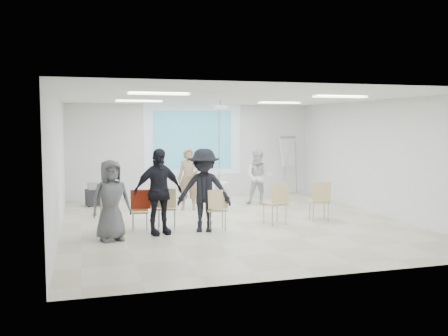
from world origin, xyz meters
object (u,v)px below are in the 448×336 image
object	(u,v)px
pedestal_table	(217,193)
chair_center	(217,206)
av_cart	(94,195)
laptop	(167,206)
chair_left_mid	(140,209)
audience_outer	(111,195)
flipchart_easel	(288,152)
chair_right_inner	(277,200)
chair_left_inner	(166,205)
chair_far_left	(111,212)
player_right	(259,174)
audience_left	(158,185)
audience_mid	(204,185)
chair_right_far	(320,198)
player_left	(189,175)

from	to	relation	value
pedestal_table	chair_center	size ratio (longest dim) A/B	0.83
av_cart	laptop	bearing A→B (deg)	-78.51
chair_left_mid	laptop	xyz separation A→B (m)	(0.61, -0.00, 0.03)
audience_outer	flipchart_easel	xyz separation A→B (m)	(6.14, 5.21, 0.51)
chair_right_inner	pedestal_table	bearing A→B (deg)	93.75
flipchart_easel	av_cart	bearing A→B (deg)	163.65
chair_left_inner	laptop	size ratio (longest dim) A/B	2.73
chair_left_mid	audience_outer	xyz separation A→B (m)	(-0.67, -0.85, 0.45)
pedestal_table	chair_far_left	size ratio (longest dim) A/B	0.96
chair_center	player_right	bearing A→B (deg)	60.60
chair_left_mid	audience_outer	size ratio (longest dim) A/B	0.43
audience_left	audience_outer	bearing A→B (deg)	-177.46
flipchart_easel	chair_center	bearing A→B (deg)	-150.38
audience_outer	av_cart	size ratio (longest dim) A/B	2.75
audience_mid	audience_outer	distance (m)	2.05
audience_left	audience_outer	xyz separation A→B (m)	(-1.01, -0.31, -0.14)
chair_right_far	flipchart_easel	xyz separation A→B (m)	(1.13, 4.59, 0.86)
chair_right_inner	audience_outer	world-z (taller)	audience_outer
audience_left	audience_outer	world-z (taller)	audience_left
chair_left_mid	chair_left_inner	size ratio (longest dim) A/B	0.85
flipchart_easel	player_right	bearing A→B (deg)	-155.60
pedestal_table	chair_right_inner	bearing A→B (deg)	-74.70
av_cart	audience_outer	bearing A→B (deg)	-97.83
player_left	laptop	world-z (taller)	player_left
laptop	audience_outer	distance (m)	1.59
player_left	chair_left_inner	world-z (taller)	player_left
pedestal_table	player_right	size ratio (longest dim) A/B	0.43
chair_left_inner	chair_right_far	world-z (taller)	chair_right_far
chair_far_left	flipchart_easel	xyz separation A→B (m)	(6.12, 4.61, 0.95)
pedestal_table	flipchart_easel	xyz separation A→B (m)	(3.03, 2.03, 1.01)
audience_mid	chair_right_inner	bearing A→B (deg)	25.40
chair_right_far	chair_far_left	bearing A→B (deg)	-167.84
chair_far_left	chair_right_far	xyz separation A→B (m)	(4.99, 0.02, 0.10)
chair_far_left	chair_right_inner	bearing A→B (deg)	15.98
player_left	chair_center	bearing A→B (deg)	-71.65
chair_far_left	audience_left	world-z (taller)	audience_left
chair_center	audience_mid	size ratio (longest dim) A/B	0.45
pedestal_table	player_left	size ratio (longest dim) A/B	0.40
audience_left	chair_far_left	bearing A→B (deg)	149.29
flipchart_easel	audience_outer	bearing A→B (deg)	-162.13
chair_right_far	audience_mid	world-z (taller)	audience_mid
laptop	player_left	bearing A→B (deg)	-101.36
audience_left	flipchart_easel	bearing A→B (deg)	29.32
player_right	chair_left_inner	distance (m)	4.14
player_right	audience_left	bearing A→B (deg)	-113.25
chair_far_left	audience_mid	size ratio (longest dim) A/B	0.39
pedestal_table	player_left	distance (m)	1.00
chair_right_far	flipchart_easel	world-z (taller)	flipchart_easel
chair_right_far	player_right	bearing A→B (deg)	113.85
flipchart_easel	audience_left	bearing A→B (deg)	-158.73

